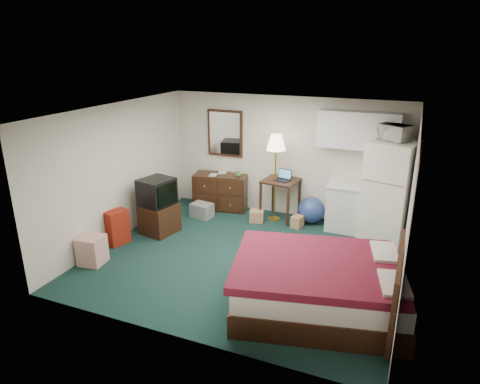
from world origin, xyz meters
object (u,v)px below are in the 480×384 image
at_px(bed, 319,286).
at_px(dresser, 221,192).
at_px(fridge, 389,192).
at_px(floor_lamp, 275,178).
at_px(kitchen_counter, 349,208).
at_px(tv_stand, 160,219).
at_px(suitcase, 117,227).
at_px(desk, 280,199).

bearing_deg(bed, dresser, 121.26).
distance_m(dresser, fridge, 3.55).
distance_m(floor_lamp, bed, 3.25).
relative_size(floor_lamp, bed, 0.81).
height_order(dresser, kitchen_counter, kitchen_counter).
height_order(dresser, tv_stand, dresser).
relative_size(kitchen_counter, suitcase, 1.40).
relative_size(floor_lamp, fridge, 0.95).
xyz_separation_m(dresser, bed, (2.84, -2.96, -0.04)).
relative_size(tv_stand, suitcase, 0.97).
bearing_deg(floor_lamp, bed, -61.12).
xyz_separation_m(kitchen_counter, fridge, (0.69, -0.24, 0.49)).
bearing_deg(desk, floor_lamp, -123.08).
xyz_separation_m(bed, suitcase, (-3.83, 0.63, -0.03)).
relative_size(desk, kitchen_counter, 0.94).
height_order(kitchen_counter, fridge, fridge).
bearing_deg(suitcase, dresser, 84.14).
bearing_deg(desk, kitchen_counter, 6.04).
bearing_deg(desk, bed, -56.52).
xyz_separation_m(fridge, tv_stand, (-4.05, -1.30, -0.66)).
distance_m(floor_lamp, desk, 0.49).
bearing_deg(bed, fridge, 63.62).
height_order(kitchen_counter, tv_stand, kitchen_counter).
distance_m(floor_lamp, suitcase, 3.21).
distance_m(fridge, bed, 2.79).
height_order(dresser, suitcase, dresser).
height_order(floor_lamp, kitchen_counter, floor_lamp).
relative_size(dresser, bed, 0.52).
bearing_deg(bed, desk, 104.04).
bearing_deg(bed, tv_stand, 145.79).
bearing_deg(fridge, bed, -89.32).
xyz_separation_m(dresser, floor_lamp, (1.30, -0.15, 0.50)).
xyz_separation_m(floor_lamp, tv_stand, (-1.85, -1.46, -0.61)).
relative_size(desk, suitcase, 1.33).
bearing_deg(floor_lamp, dresser, 173.20).
relative_size(desk, fridge, 0.45).
bearing_deg(suitcase, bed, 7.88).
distance_m(desk, bed, 3.26).
bearing_deg(tv_stand, floor_lamp, 49.25).
height_order(dresser, fridge, fridge).
bearing_deg(tv_stand, desk, 49.90).
bearing_deg(tv_stand, bed, -10.57).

